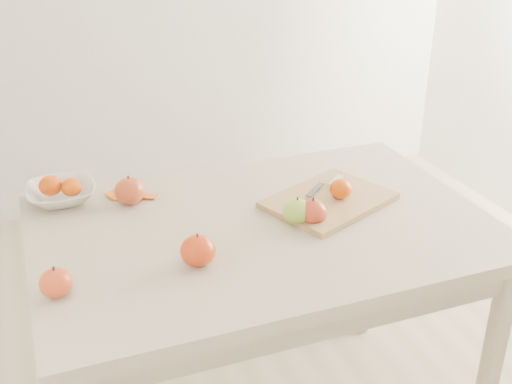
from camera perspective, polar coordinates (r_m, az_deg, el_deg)
name	(u,v)px	position (r m, az deg, el deg)	size (l,w,h in m)	color
table	(263,255)	(1.75, 0.58, -5.64)	(1.20, 0.80, 0.75)	beige
cutting_board	(329,201)	(1.81, 6.49, -0.76)	(0.34, 0.25, 0.02)	#AB8355
board_tangerine	(341,189)	(1.80, 7.54, 0.29)	(0.06, 0.06, 0.05)	#D43B07
fruit_bowl	(61,193)	(1.89, -16.94, -0.12)	(0.19, 0.19, 0.05)	white
bowl_tangerine_near	(50,186)	(1.89, -17.81, 0.55)	(0.06, 0.06, 0.06)	#D84907
bowl_tangerine_far	(72,187)	(1.87, -16.07, 0.42)	(0.06, 0.06, 0.05)	#DE4C07
orange_peel_a	(118,195)	(1.89, -12.20, -0.29)	(0.06, 0.04, 0.00)	#CD520E
orange_peel_b	(149,197)	(1.86, -9.52, -0.44)	(0.04, 0.04, 0.00)	orange
paring_knife	(333,183)	(1.88, 6.82, 0.81)	(0.16, 0.10, 0.01)	silver
apple_green	(297,212)	(1.69, 3.68, -1.76)	(0.08, 0.08, 0.07)	#679E20
apple_red_a	(130,191)	(1.83, -11.18, 0.09)	(0.09, 0.09, 0.08)	maroon
apple_red_e	(313,212)	(1.69, 5.07, -1.80)	(0.08, 0.08, 0.07)	maroon
apple_red_d	(56,283)	(1.47, -17.36, -7.71)	(0.07, 0.07, 0.07)	#A81016
apple_red_c	(198,251)	(1.52, -5.18, -5.22)	(0.08, 0.08, 0.08)	maroon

